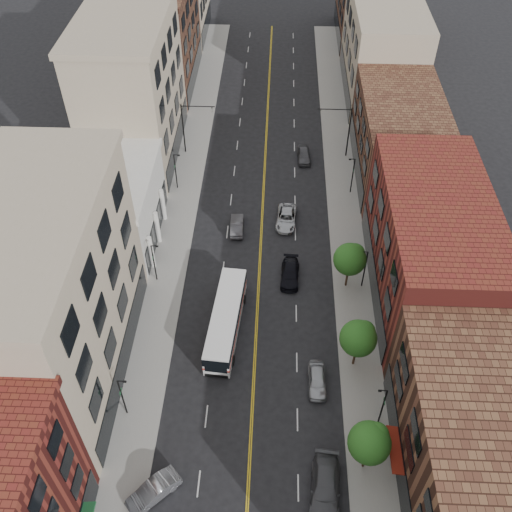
# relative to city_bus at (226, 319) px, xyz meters

# --- Properties ---
(ground) EXTENTS (220.00, 220.00, 0.00)m
(ground) POSITION_rel_city_bus_xyz_m (2.97, -17.58, -1.71)
(ground) COLOR black
(ground) RESTS_ON ground
(sidewalk_left) EXTENTS (4.00, 110.00, 0.15)m
(sidewalk_left) POSITION_rel_city_bus_xyz_m (-7.03, 17.42, -1.64)
(sidewalk_left) COLOR gray
(sidewalk_left) RESTS_ON ground
(sidewalk_right) EXTENTS (4.00, 110.00, 0.15)m
(sidewalk_right) POSITION_rel_city_bus_xyz_m (12.97, 17.42, -1.64)
(sidewalk_right) COLOR gray
(sidewalk_right) RESTS_ON ground
(bldg_l_tanoffice) EXTENTS (10.00, 22.00, 18.00)m
(bldg_l_tanoffice) POSITION_rel_city_bus_xyz_m (-14.03, -4.58, 7.29)
(bldg_l_tanoffice) COLOR tan
(bldg_l_tanoffice) RESTS_ON ground
(bldg_l_white) EXTENTS (10.00, 14.00, 8.00)m
(bldg_l_white) POSITION_rel_city_bus_xyz_m (-14.03, 13.42, 2.29)
(bldg_l_white) COLOR silver
(bldg_l_white) RESTS_ON ground
(bldg_l_far_a) EXTENTS (10.00, 20.00, 18.00)m
(bldg_l_far_a) POSITION_rel_city_bus_xyz_m (-14.03, 30.42, 7.29)
(bldg_l_far_a) COLOR tan
(bldg_l_far_a) RESTS_ON ground
(bldg_l_far_b) EXTENTS (10.00, 20.00, 15.00)m
(bldg_l_far_b) POSITION_rel_city_bus_xyz_m (-14.03, 50.42, 5.79)
(bldg_l_far_b) COLOR #512C20
(bldg_l_far_b) RESTS_ON ground
(bldg_r_near) EXTENTS (10.00, 26.00, 10.00)m
(bldg_r_near) POSITION_rel_city_bus_xyz_m (19.97, -17.58, 3.29)
(bldg_r_near) COLOR #512C20
(bldg_r_near) RESTS_ON ground
(bldg_r_mid) EXTENTS (10.00, 22.00, 12.00)m
(bldg_r_mid) POSITION_rel_city_bus_xyz_m (19.97, 6.42, 4.29)
(bldg_r_mid) COLOR maroon
(bldg_r_mid) RESTS_ON ground
(bldg_r_far_a) EXTENTS (10.00, 20.00, 10.00)m
(bldg_r_far_a) POSITION_rel_city_bus_xyz_m (19.97, 27.42, 3.29)
(bldg_r_far_a) COLOR #512C20
(bldg_r_far_a) RESTS_ON ground
(bldg_r_far_b) EXTENTS (10.00, 22.00, 14.00)m
(bldg_r_far_b) POSITION_rel_city_bus_xyz_m (19.97, 48.42, 5.29)
(bldg_r_far_b) COLOR tan
(bldg_r_far_b) RESTS_ON ground
(bldg_r_far_c) EXTENTS (10.00, 18.00, 11.00)m
(bldg_r_far_c) POSITION_rel_city_bus_xyz_m (19.97, 68.42, 3.79)
(bldg_r_far_c) COLOR #512C20
(bldg_r_far_c) RESTS_ON ground
(tree_r_1) EXTENTS (3.40, 3.40, 5.59)m
(tree_r_1) POSITION_rel_city_bus_xyz_m (12.36, -13.51, 2.42)
(tree_r_1) COLOR black
(tree_r_1) RESTS_ON sidewalk_right
(tree_r_2) EXTENTS (3.40, 3.40, 5.59)m
(tree_r_2) POSITION_rel_city_bus_xyz_m (12.36, -3.51, 2.42)
(tree_r_2) COLOR black
(tree_r_2) RESTS_ON sidewalk_right
(tree_r_3) EXTENTS (3.40, 3.40, 5.59)m
(tree_r_3) POSITION_rel_city_bus_xyz_m (12.36, 6.49, 2.42)
(tree_r_3) COLOR black
(tree_r_3) RESTS_ON sidewalk_right
(lamp_l_1) EXTENTS (0.81, 0.55, 5.05)m
(lamp_l_1) POSITION_rel_city_bus_xyz_m (-7.98, -9.58, 1.26)
(lamp_l_1) COLOR black
(lamp_l_1) RESTS_ON sidewalk_left
(lamp_l_2) EXTENTS (0.81, 0.55, 5.05)m
(lamp_l_2) POSITION_rel_city_bus_xyz_m (-7.98, 6.42, 1.26)
(lamp_l_2) COLOR black
(lamp_l_2) RESTS_ON sidewalk_left
(lamp_l_3) EXTENTS (0.81, 0.55, 5.05)m
(lamp_l_3) POSITION_rel_city_bus_xyz_m (-7.98, 22.42, 1.26)
(lamp_l_3) COLOR black
(lamp_l_3) RESTS_ON sidewalk_left
(lamp_r_1) EXTENTS (0.81, 0.55, 5.05)m
(lamp_r_1) POSITION_rel_city_bus_xyz_m (13.92, -9.58, 1.26)
(lamp_r_1) COLOR black
(lamp_r_1) RESTS_ON sidewalk_right
(lamp_r_2) EXTENTS (0.81, 0.55, 5.05)m
(lamp_r_2) POSITION_rel_city_bus_xyz_m (13.92, 6.42, 1.26)
(lamp_r_2) COLOR black
(lamp_r_2) RESTS_ON sidewalk_right
(lamp_r_3) EXTENTS (0.81, 0.55, 5.05)m
(lamp_r_3) POSITION_rel_city_bus_xyz_m (13.92, 22.42, 1.26)
(lamp_r_3) COLOR black
(lamp_r_3) RESTS_ON sidewalk_right
(signal_mast_left) EXTENTS (4.49, 0.18, 7.20)m
(signal_mast_left) POSITION_rel_city_bus_xyz_m (-7.30, 30.42, 2.94)
(signal_mast_left) COLOR black
(signal_mast_left) RESTS_ON sidewalk_left
(signal_mast_right) EXTENTS (4.49, 0.18, 7.20)m
(signal_mast_right) POSITION_rel_city_bus_xyz_m (13.24, 30.42, 2.94)
(signal_mast_right) COLOR black
(signal_mast_right) RESTS_ON sidewalk_right
(city_bus) EXTENTS (3.47, 11.61, 2.94)m
(city_bus) POSITION_rel_city_bus_xyz_m (0.00, 0.00, 0.00)
(city_bus) COLOR silver
(city_bus) RESTS_ON ground
(car_angle_b) EXTENTS (4.36, 4.23, 1.49)m
(car_angle_b) POSITION_rel_city_bus_xyz_m (-4.43, -16.62, -0.97)
(car_angle_b) COLOR #A4A6AC
(car_angle_b) RESTS_ON ground
(car_parked_mid) EXTENTS (2.77, 5.84, 1.64)m
(car_parked_mid) POSITION_rel_city_bus_xyz_m (9.05, -15.81, -0.89)
(car_parked_mid) COLOR #434448
(car_parked_mid) RESTS_ON ground
(car_parked_far) EXTENTS (1.72, 4.16, 1.41)m
(car_parked_far) POSITION_rel_city_bus_xyz_m (8.77, -5.93, -1.00)
(car_parked_far) COLOR #A7AAAF
(car_parked_far) RESTS_ON ground
(car_lane_behind) EXTENTS (1.61, 4.23, 1.38)m
(car_lane_behind) POSITION_rel_city_bus_xyz_m (0.07, 14.89, -1.02)
(car_lane_behind) COLOR #4B4A4F
(car_lane_behind) RESTS_ON ground
(car_lane_a) EXTENTS (2.14, 4.85, 1.38)m
(car_lane_a) POSITION_rel_city_bus_xyz_m (6.30, 7.31, -1.02)
(car_lane_a) COLOR black
(car_lane_a) RESTS_ON ground
(car_lane_b) EXTENTS (2.70, 5.23, 1.41)m
(car_lane_b) POSITION_rel_city_bus_xyz_m (5.89, 16.42, -1.01)
(car_lane_b) COLOR #B4B7BC
(car_lane_b) RESTS_ON ground
(car_lane_c) EXTENTS (1.90, 4.29, 1.44)m
(car_lane_c) POSITION_rel_city_bus_xyz_m (8.19, 29.43, -0.99)
(car_lane_c) COLOR #48484D
(car_lane_c) RESTS_ON ground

